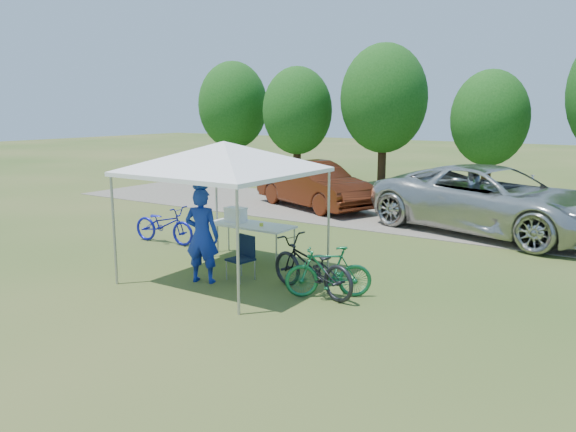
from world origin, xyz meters
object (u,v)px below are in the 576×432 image
at_px(folding_chair, 244,254).
at_px(bike_dark, 311,266).
at_px(bike_blue, 164,224).
at_px(bike_green, 328,272).
at_px(folding_table, 251,226).
at_px(sedan, 314,185).
at_px(cyclist, 202,236).
at_px(cooler, 236,215).
at_px(minivan, 492,200).

bearing_deg(folding_chair, bike_dark, 8.23).
bearing_deg(bike_blue, bike_green, -108.55).
xyz_separation_m(folding_table, sedan, (-2.22, 6.49, 0.03)).
distance_m(folding_table, cyclist, 1.88).
bearing_deg(bike_blue, cooler, -96.02).
relative_size(folding_chair, cooler, 1.89).
relative_size(folding_chair, bike_dark, 0.44).
relative_size(folding_chair, sedan, 0.18).
distance_m(folding_table, bike_dark, 2.70).
xyz_separation_m(folding_chair, cooler, (-1.18, 1.25, 0.47)).
bearing_deg(bike_green, cooler, -146.68).
bearing_deg(folding_table, bike_dark, -28.87).
bearing_deg(bike_green, bike_dark, -124.31).
distance_m(folding_table, folding_chair, 1.48).
bearing_deg(cyclist, folding_table, -101.84).
xyz_separation_m(cooler, sedan, (-1.79, 6.49, -0.18)).
xyz_separation_m(bike_green, bike_dark, (-0.36, 0.00, 0.05)).
height_order(cyclist, minivan, cyclist).
distance_m(cooler, minivan, 7.13).
xyz_separation_m(cyclist, bike_blue, (-3.00, 1.91, -0.45)).
bearing_deg(folding_chair, cyclist, -121.39).
bearing_deg(bike_dark, folding_chair, -78.17).
xyz_separation_m(bike_blue, bike_green, (5.49, -1.35, -0.01)).
bearing_deg(sedan, cyclist, -141.67).
relative_size(folding_chair, cyclist, 0.47).
height_order(cyclist, sedan, cyclist).
xyz_separation_m(folding_table, bike_green, (2.71, -1.30, -0.30)).
height_order(cooler, bike_blue, cooler).
relative_size(folding_table, bike_green, 1.27).
height_order(bike_green, minivan, minivan).
bearing_deg(minivan, folding_chair, 171.66).
height_order(cooler, cyclist, cyclist).
xyz_separation_m(folding_table, minivan, (3.83, 5.73, 0.16)).
distance_m(cyclist, bike_blue, 3.58).
relative_size(bike_blue, bike_green, 1.17).
height_order(cyclist, bike_green, cyclist).
bearing_deg(bike_green, minivan, 136.77).
relative_size(bike_green, sedan, 0.33).
relative_size(cooler, minivan, 0.07).
bearing_deg(cyclist, cooler, -89.49).
bearing_deg(folding_table, minivan, 56.21).
distance_m(folding_table, minivan, 6.89).
height_order(folding_table, folding_chair, folding_chair).
xyz_separation_m(folding_chair, cyclist, (-0.54, -0.61, 0.41)).
distance_m(folding_chair, sedan, 8.29).
height_order(cyclist, bike_dark, cyclist).
bearing_deg(cooler, bike_green, -22.49).
bearing_deg(bike_blue, folding_chair, -114.94).
height_order(folding_chair, cyclist, cyclist).
relative_size(folding_chair, bike_green, 0.56).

